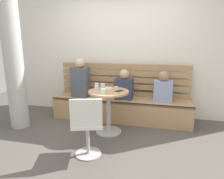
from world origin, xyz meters
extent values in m
plane|color=#514C47|center=(0.00, 0.00, 0.00)|extent=(8.00, 8.00, 0.00)
cube|color=white|center=(0.00, 1.64, 1.45)|extent=(5.20, 0.10, 2.90)
cylinder|color=#B2B2AD|center=(-1.75, 0.45, 1.40)|extent=(0.32, 0.32, 2.80)
cube|color=tan|center=(0.00, 1.20, 0.22)|extent=(2.70, 0.52, 0.44)
cube|color=#94734F|center=(0.00, 0.96, 0.42)|extent=(2.70, 0.04, 0.04)
cube|color=#A68157|center=(0.00, 1.44, 0.49)|extent=(2.65, 0.04, 0.10)
cube|color=tan|center=(0.00, 1.44, 0.64)|extent=(2.65, 0.04, 0.10)
cube|color=#A68157|center=(0.00, 1.44, 0.78)|extent=(2.65, 0.04, 0.10)
cube|color=tan|center=(0.00, 1.44, 0.92)|extent=(2.65, 0.04, 0.10)
cube|color=#A68157|center=(0.00, 1.44, 1.05)|extent=(2.65, 0.04, 0.10)
cylinder|color=#ADADB2|center=(-0.09, 0.59, 0.01)|extent=(0.44, 0.44, 0.02)
cylinder|color=#ADADB2|center=(-0.09, 0.59, 0.37)|extent=(0.07, 0.07, 0.69)
cylinder|color=tan|center=(-0.09, 0.59, 0.72)|extent=(0.68, 0.68, 0.03)
cylinder|color=#ADADB2|center=(-0.19, -0.16, 0.01)|extent=(0.36, 0.36, 0.02)
cylinder|color=#ADADB2|center=(-0.19, -0.16, 0.23)|extent=(0.05, 0.05, 0.45)
cube|color=white|center=(-0.19, -0.16, 0.47)|extent=(0.50, 0.50, 0.04)
cube|color=white|center=(-0.13, -0.32, 0.67)|extent=(0.39, 0.16, 0.36)
cube|color=#4C515B|center=(-0.83, 1.17, 0.74)|extent=(0.34, 0.22, 0.60)
sphere|color=#DBB293|center=(-0.83, 1.17, 1.13)|extent=(0.19, 0.19, 0.19)
cube|color=#333851|center=(0.06, 1.20, 0.64)|extent=(0.34, 0.22, 0.41)
sphere|color=tan|center=(0.06, 1.20, 0.93)|extent=(0.19, 0.19, 0.19)
cube|color=#8C9EC6|center=(0.80, 1.23, 0.64)|extent=(0.34, 0.22, 0.39)
sphere|color=#A37A5B|center=(0.80, 1.23, 0.92)|extent=(0.19, 0.19, 0.19)
cylinder|color=white|center=(-0.31, 0.64, 0.80)|extent=(0.07, 0.07, 0.11)
cylinder|color=silver|center=(-0.18, 0.58, 0.80)|extent=(0.07, 0.07, 0.12)
cylinder|color=silver|center=(0.02, 0.72, 0.77)|extent=(0.06, 0.06, 0.05)
cylinder|color=silver|center=(-0.12, 0.40, 0.78)|extent=(0.08, 0.08, 0.08)
cylinder|color=white|center=(-0.15, 0.75, 0.75)|extent=(0.17, 0.17, 0.01)
cube|color=black|center=(0.09, 0.62, 0.74)|extent=(0.14, 0.15, 0.01)
camera|label=1|loc=(0.73, -2.49, 1.52)|focal=31.69mm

